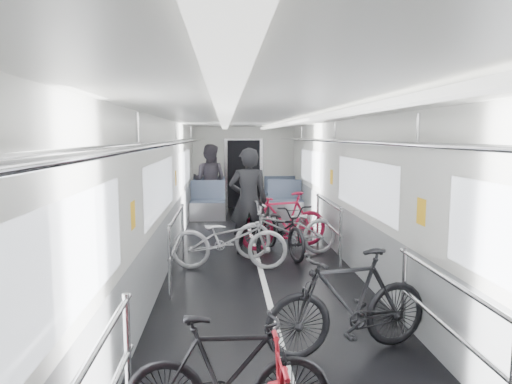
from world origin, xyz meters
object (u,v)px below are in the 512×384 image
Objects in this scene: bike_right_near at (349,302)px; bike_aisle at (283,228)px; bike_right_far at (284,220)px; bike_right_mid at (287,229)px; person_seated at (210,180)px; person_standing at (248,201)px; bike_left_mid at (229,375)px; bike_left_far at (229,239)px.

bike_aisle is at bearing 169.85° from bike_right_near.
bike_right_near is 0.97× the size of bike_right_far.
bike_right_mid is at bearing -88.47° from bike_aisle.
bike_right_far reaches higher than bike_aisle.
bike_right_near is 0.91× the size of bike_right_mid.
person_seated is (-1.53, 3.68, 0.42)m from bike_right_far.
person_seated is at bearing -78.78° from person_standing.
bike_left_mid is 0.82× the size of bike_aisle.
bike_right_near is at bearing 100.95° from person_standing.
bike_left_mid is 0.79× the size of bike_left_far.
bike_left_mid is at bearing -29.50° from bike_right_far.
person_standing reaches higher than person_seated.
bike_left_far is at bearing -68.96° from bike_right_mid.
person_seated reaches higher than bike_left_mid.
bike_left_far is 1.67m from bike_right_far.
person_standing is (-0.62, 0.10, 0.49)m from bike_aisle.
bike_left_far is at bearing 111.78° from person_seated.
bike_left_far is 1.24m from bike_right_mid.
bike_right_far is 0.93× the size of person_seated.
bike_left_mid is 0.85× the size of bike_right_near.
bike_right_near reaches higher than bike_left_mid.
bike_right_mid reaches higher than bike_left_mid.
bike_aisle is 0.79m from person_standing.
bike_left_far is 1.04× the size of bike_aisle.
bike_left_far reaches higher than bike_aisle.
person_seated is (-0.47, 4.96, 0.46)m from bike_left_far.
bike_left_far is at bearing -57.50° from bike_right_far.
person_seated reaches higher than bike_left_far.
bike_right_far is at bearing 128.95° from person_seated.
bike_right_mid is 0.17m from bike_aisle.
bike_right_far is (1.10, 5.39, 0.09)m from bike_left_mid.
person_standing is at bearing -123.72° from bike_right_mid.
bike_right_near is at bearing -16.87° from bike_right_far.
bike_right_near is (1.14, -2.95, 0.03)m from bike_left_far.
bike_right_far is 0.99× the size of bike_aisle.
person_seated is (-0.83, 4.02, -0.01)m from person_standing.
bike_left_mid is 1.65m from bike_right_near.
bike_aisle is at bearing -28.50° from bike_right_far.
person_standing is at bearing -4.35° from bike_left_mid.
person_standing reaches higher than bike_aisle.
bike_left_mid is 5.09m from person_standing.
person_standing reaches higher than bike_right_far.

